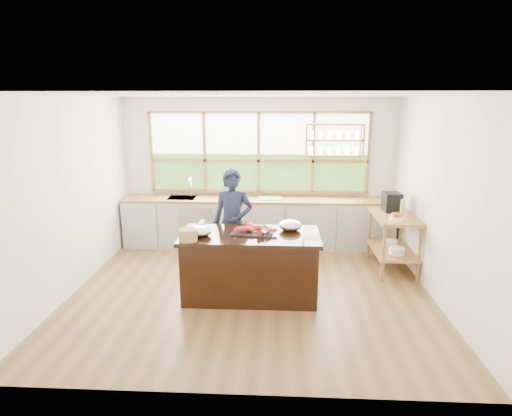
# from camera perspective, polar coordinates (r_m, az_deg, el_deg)

# --- Properties ---
(ground_plane) EXTENTS (5.00, 5.00, 0.00)m
(ground_plane) POSITION_cam_1_polar(r_m,az_deg,el_deg) (6.23, -0.62, -10.84)
(ground_plane) COLOR brown
(room_shell) EXTENTS (5.02, 4.52, 2.71)m
(room_shell) POSITION_cam_1_polar(r_m,az_deg,el_deg) (6.22, -0.14, 6.02)
(room_shell) COLOR silver
(room_shell) RESTS_ON ground_plane
(back_counter) EXTENTS (4.90, 0.63, 0.90)m
(back_counter) POSITION_cam_1_polar(r_m,az_deg,el_deg) (7.89, 0.12, -1.87)
(back_counter) COLOR #B3B1A8
(back_counter) RESTS_ON ground_plane
(right_shelf_unit) EXTENTS (0.62, 1.10, 0.90)m
(right_shelf_unit) POSITION_cam_1_polar(r_m,az_deg,el_deg) (7.07, 17.87, -3.21)
(right_shelf_unit) COLOR #9A622B
(right_shelf_unit) RESTS_ON ground_plane
(island) EXTENTS (1.85, 0.90, 0.90)m
(island) POSITION_cam_1_polar(r_m,az_deg,el_deg) (5.86, -0.76, -7.64)
(island) COLOR black
(island) RESTS_ON ground_plane
(cook) EXTENTS (0.63, 0.43, 1.66)m
(cook) POSITION_cam_1_polar(r_m,az_deg,el_deg) (6.44, -3.11, -2.10)
(cook) COLOR #1A1E33
(cook) RESTS_ON ground_plane
(potted_plant) EXTENTS (0.15, 0.12, 0.24)m
(potted_plant) POSITION_cam_1_polar(r_m,az_deg,el_deg) (7.86, -4.14, 2.28)
(potted_plant) COLOR slate
(potted_plant) RESTS_ON back_counter
(cutting_board) EXTENTS (0.43, 0.34, 0.01)m
(cutting_board) POSITION_cam_1_polar(r_m,az_deg,el_deg) (7.77, 1.89, 1.31)
(cutting_board) COLOR #69C144
(cutting_board) RESTS_ON back_counter
(espresso_machine) EXTENTS (0.29, 0.30, 0.30)m
(espresso_machine) POSITION_cam_1_polar(r_m,az_deg,el_deg) (7.18, 17.67, 0.76)
(espresso_machine) COLOR black
(espresso_machine) RESTS_ON right_shelf_unit
(wine_bottle) EXTENTS (0.09, 0.09, 0.29)m
(wine_bottle) POSITION_cam_1_polar(r_m,az_deg,el_deg) (6.79, 18.97, -0.14)
(wine_bottle) COLOR #9CBC62
(wine_bottle) RESTS_ON right_shelf_unit
(fruit_bowl) EXTENTS (0.22, 0.22, 0.11)m
(fruit_bowl) POSITION_cam_1_polar(r_m,az_deg,el_deg) (6.71, 18.27, -1.14)
(fruit_bowl) COLOR white
(fruit_bowl) RESTS_ON right_shelf_unit
(slate_board) EXTENTS (0.60, 0.47, 0.02)m
(slate_board) POSITION_cam_1_polar(r_m,az_deg,el_deg) (5.77, -0.40, -3.21)
(slate_board) COLOR black
(slate_board) RESTS_ON island
(lobster_pile) EXTENTS (0.52, 0.44, 0.08)m
(lobster_pile) POSITION_cam_1_polar(r_m,az_deg,el_deg) (5.75, -0.18, -2.76)
(lobster_pile) COLOR red
(lobster_pile) RESTS_ON slate_board
(mixing_bowl_left) EXTENTS (0.29, 0.29, 0.14)m
(mixing_bowl_left) POSITION_cam_1_polar(r_m,az_deg,el_deg) (5.67, -7.39, -3.11)
(mixing_bowl_left) COLOR #B0B3B8
(mixing_bowl_left) RESTS_ON island
(mixing_bowl_right) EXTENTS (0.31, 0.31, 0.15)m
(mixing_bowl_right) POSITION_cam_1_polar(r_m,az_deg,el_deg) (5.88, 4.59, -2.33)
(mixing_bowl_right) COLOR #B0B3B8
(mixing_bowl_right) RESTS_ON island
(wine_glass) EXTENTS (0.08, 0.08, 0.22)m
(wine_glass) POSITION_cam_1_polar(r_m,az_deg,el_deg) (5.37, 1.19, -2.86)
(wine_glass) COLOR white
(wine_glass) RESTS_ON island
(wicker_basket) EXTENTS (0.23, 0.23, 0.15)m
(wicker_basket) POSITION_cam_1_polar(r_m,az_deg,el_deg) (5.50, -9.05, -3.57)
(wicker_basket) COLOR #AD8F47
(wicker_basket) RESTS_ON island
(parchment_roll) EXTENTS (0.09, 0.30, 0.08)m
(parchment_roll) POSITION_cam_1_polar(r_m,az_deg,el_deg) (6.04, -7.39, -2.23)
(parchment_roll) COLOR silver
(parchment_roll) RESTS_ON island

